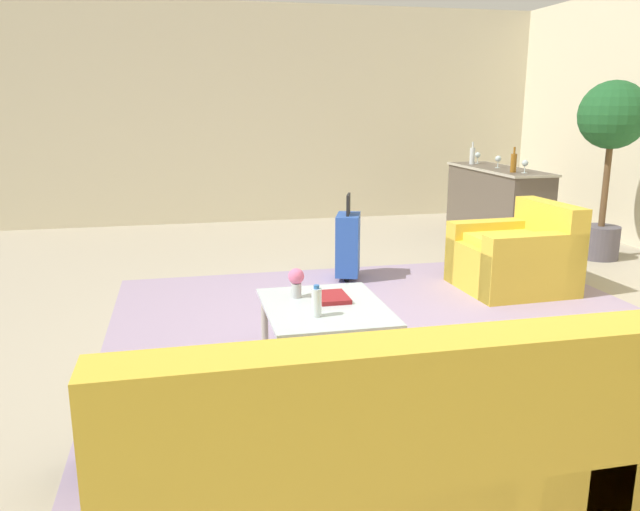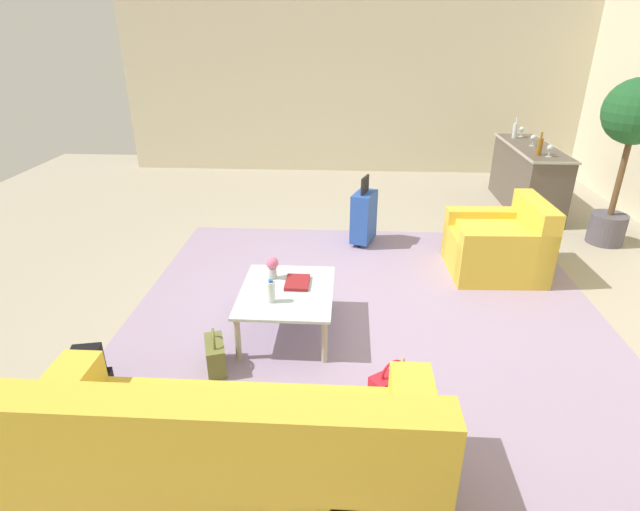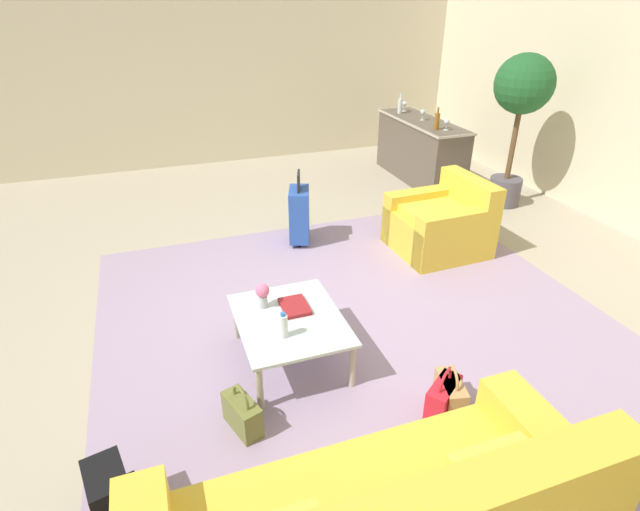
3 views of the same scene
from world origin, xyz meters
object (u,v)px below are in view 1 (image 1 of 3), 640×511
Objects in this scene: armchair at (518,259)px; wine_glass_left_of_centre at (498,159)px; water_bottle at (317,302)px; handbag_tan at (514,387)px; wine_bottle_clear at (472,156)px; suitcase_blue at (348,244)px; handbag_red at (505,389)px; wine_glass_right_of_centre at (525,164)px; wine_glass_leftmost at (478,155)px; coffee_table at (325,312)px; wine_bottle_amber at (514,163)px; coffee_table_book at (332,297)px; backpack_black at (107,431)px; bar_console at (496,202)px; flower_vase at (296,280)px; couch at (405,470)px; handbag_olive at (262,388)px; potted_ficus at (611,134)px.

armchair is 2.49m from wine_glass_left_of_centre.
water_bottle is 1.26m from handbag_tan.
wine_bottle_clear is 0.35× the size of suitcase_blue.
handbag_red and handbag_tan have the same top height.
wine_glass_right_of_centre is 4.45m from handbag_red.
wine_glass_leftmost reaches higher than armchair.
wine_glass_left_of_centre is (-3.50, 3.08, 0.66)m from coffee_table.
handbag_red is (3.82, -2.14, -0.90)m from wine_bottle_amber.
water_bottle is at bearing -44.43° from wine_bottle_amber.
coffee_table_book is at bearing -36.59° from wine_bottle_clear.
armchair reaches higher than backpack_black.
water_bottle is at bearing -56.46° from armchair.
water_bottle is at bearing -125.45° from handbag_red.
bar_console is at bearing 139.14° from water_bottle.
wine_glass_right_of_centre reaches higher than backpack_black.
bar_console is at bearing 135.26° from flower_vase.
handbag_red is (-0.92, 0.95, -0.19)m from couch.
wine_bottle_clear reaches higher than handbag_olive.
handbag_red is 0.06m from handbag_tan.
suitcase_blue reaches higher than water_bottle.
coffee_table is 2.69× the size of handbag_red.
backpack_black is at bearing -40.35° from wine_bottle_clear.
potted_ficus reaches higher than wine_bottle_amber.
water_bottle is at bearing -36.08° from wine_bottle_clear.
coffee_table is 6.25× the size of wine_glass_leftmost.
coffee_table reaches higher than handbag_olive.
water_bottle is 4.89m from bar_console.
coffee_table_book is at bearing 146.31° from coffee_table.
handbag_olive is 0.90m from backpack_black.
wine_glass_right_of_centre reaches higher than armchair.
potted_ficus is (-2.20, 3.70, 1.03)m from coffee_table.
wine_glass_right_of_centre is at bearing -1.21° from wine_glass_leftmost.
potted_ficus reaches higher than wine_glass_leftmost.
armchair is 3.24× the size of wine_bottle_amber.
suitcase_blue is (2.13, -2.42, -0.66)m from wine_glass_leftmost.
suitcase_blue is 3.60m from backpack_black.
handbag_olive is (1.87, -2.67, -0.16)m from armchair.
wine_glass_right_of_centre reaches higher than suitcase_blue.
coffee_table is at bearing -41.39° from wine_glass_left_of_centre.
wine_bottle_clear is 1.00× the size of wine_bottle_amber.
wine_glass_leftmost is 0.39× the size of backpack_black.
flower_vase reaches higher than coffee_table.
wine_bottle_amber is 0.84× the size of handbag_tan.
wine_glass_left_of_centre is at bearing -2.97° from wine_glass_leftmost.
handbag_olive and handbag_tan have the same top height.
wine_bottle_amber reaches higher than coffee_table_book.
wine_glass_right_of_centre is 0.97m from potted_ficus.
flower_vase is 4.41m from potted_ficus.
flower_vase is 1.70m from backpack_black.
coffee_table_book is 0.79× the size of handbag_red.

